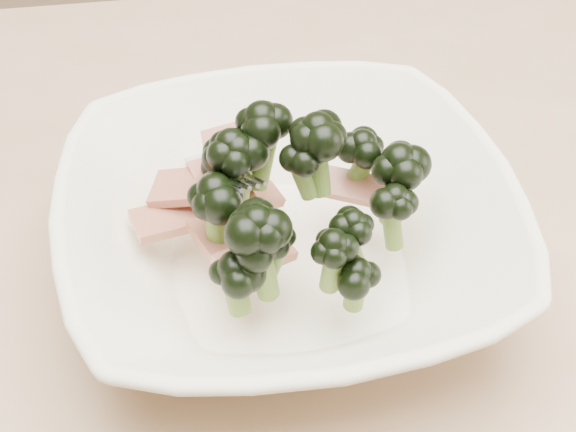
{
  "coord_description": "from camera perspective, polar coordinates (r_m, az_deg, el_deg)",
  "views": [
    {
      "loc": [
        -0.1,
        -0.41,
        1.17
      ],
      "look_at": [
        -0.04,
        -0.02,
        0.8
      ],
      "focal_mm": 50.0,
      "sensor_mm": 36.0,
      "label": 1
    }
  ],
  "objects": [
    {
      "name": "dining_table",
      "position": [
        0.67,
        2.8,
        -7.89
      ],
      "size": [
        1.2,
        0.8,
        0.75
      ],
      "color": "tan",
      "rests_on": "ground"
    },
    {
      "name": "broccoli_dish",
      "position": [
        0.54,
        -0.05,
        -0.65
      ],
      "size": [
        0.32,
        0.32,
        0.13
      ],
      "color": "white",
      "rests_on": "dining_table"
    }
  ]
}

